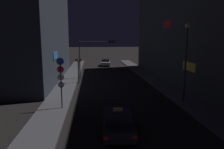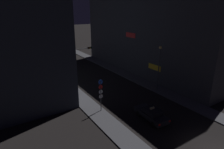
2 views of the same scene
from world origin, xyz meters
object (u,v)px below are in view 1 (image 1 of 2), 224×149
at_px(taxi, 118,121).
at_px(traffic_light_left_kerb, 78,65).
at_px(sign_pole_left, 61,78).
at_px(far_car, 106,62).
at_px(traffic_light_overhead, 93,51).
at_px(street_lamp_near_block, 186,52).

relative_size(taxi, traffic_light_left_kerb, 1.36).
xyz_separation_m(taxi, sign_pole_left, (-4.07, 4.83, 1.87)).
relative_size(far_car, sign_pole_left, 1.09).
height_order(traffic_light_left_kerb, sign_pole_left, sign_pole_left).
bearing_deg(traffic_light_overhead, taxi, -85.78).
relative_size(traffic_light_overhead, street_lamp_near_block, 0.80).
xyz_separation_m(traffic_light_overhead, sign_pole_left, (-2.70, -13.75, -1.48)).
xyz_separation_m(far_car, street_lamp_near_block, (5.39, -27.56, 3.92)).
relative_size(traffic_light_overhead, sign_pole_left, 1.35).
bearing_deg(street_lamp_near_block, traffic_light_left_kerb, 137.31).
distance_m(far_car, traffic_light_left_kerb, 18.89).
bearing_deg(far_car, traffic_light_overhead, -100.75).
bearing_deg(sign_pole_left, street_lamp_near_block, 5.22).
bearing_deg(taxi, street_lamp_near_block, 40.45).
height_order(taxi, sign_pole_left, sign_pole_left).
bearing_deg(traffic_light_overhead, sign_pole_left, -101.10).
relative_size(far_car, street_lamp_near_block, 0.65).
xyz_separation_m(traffic_light_left_kerb, street_lamp_near_block, (10.14, -9.36, 2.24)).
distance_m(traffic_light_left_kerb, street_lamp_near_block, 13.98).
xyz_separation_m(taxi, traffic_light_overhead, (-1.37, 18.58, 3.36)).
distance_m(traffic_light_overhead, sign_pole_left, 14.09).
relative_size(taxi, traffic_light_overhead, 0.81).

